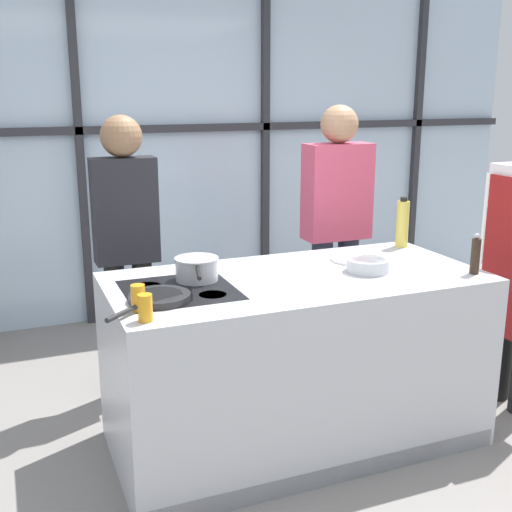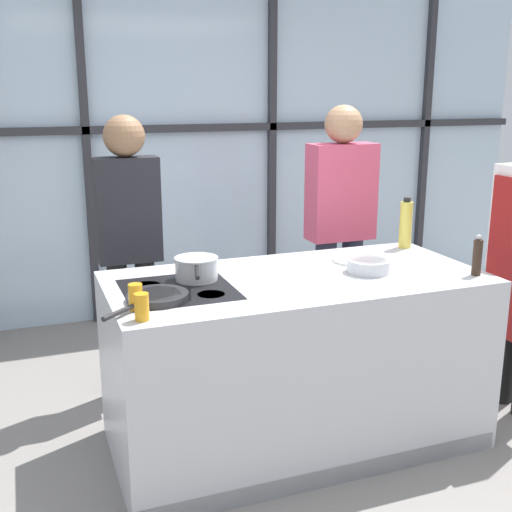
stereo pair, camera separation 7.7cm
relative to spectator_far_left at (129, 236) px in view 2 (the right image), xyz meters
The scene contains 13 objects.
ground_plane 1.50m from the spectator_far_left, 50.99° to the right, with size 18.00×18.00×0.00m, color gray.
back_window_wall 1.65m from the spectator_far_left, 64.06° to the left, with size 6.40×0.10×2.80m.
demo_island 1.24m from the spectator_far_left, 51.10° to the right, with size 1.92×0.92×0.92m.
spectator_far_left is the anchor object (origin of this frame).
spectator_center_left 1.40m from the spectator_far_left, ahead, with size 0.44×0.24×1.75m.
frying_pan 1.00m from the spectator_far_left, 92.83° to the right, with size 0.42×0.39×0.04m.
saucepan 0.77m from the spectator_far_left, 74.45° to the right, with size 0.22×0.40×0.12m.
white_plate 1.33m from the spectator_far_left, 31.99° to the right, with size 0.26×0.26×0.01m, color white.
mixing_bowl 1.42m from the spectator_far_left, 40.58° to the right, with size 0.22×0.22×0.07m.
oil_bottle 1.65m from the spectator_far_left, 18.67° to the right, with size 0.07×0.07×0.30m.
pepper_grinder 1.95m from the spectator_far_left, 36.56° to the right, with size 0.05×0.05×0.21m.
juice_glass_near 1.23m from the spectator_far_left, 97.35° to the right, with size 0.06×0.06×0.11m, color orange.
juice_glass_far 1.09m from the spectator_far_left, 98.29° to the right, with size 0.06×0.06×0.11m, color orange.
Camera 2 is at (-1.29, -2.85, 1.85)m, focal length 45.00 mm.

